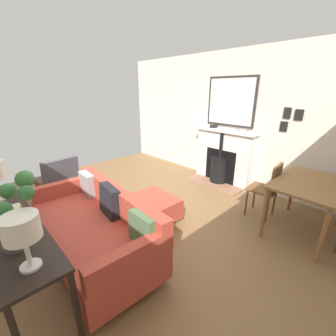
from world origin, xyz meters
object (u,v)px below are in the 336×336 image
(mantel_bowl_near, at_px, (213,126))
(armchair_accent, at_px, (58,177))
(console_table, at_px, (13,233))
(dining_table, at_px, (309,189))
(table_lamp_far_end, at_px, (21,230))
(potted_plant, at_px, (6,206))
(mantel_bowl_far, at_px, (242,130))
(ottoman, at_px, (151,208))
(dining_chair_near_fireplace, at_px, (269,186))
(fireplace, at_px, (222,159))
(book_stack, at_px, (6,213))
(sofa, at_px, (96,227))

(mantel_bowl_near, distance_m, armchair_accent, 3.19)
(console_table, distance_m, dining_table, 3.43)
(armchair_accent, relative_size, table_lamp_far_end, 1.97)
(potted_plant, bearing_deg, mantel_bowl_far, -177.53)
(ottoman, xyz_separation_m, dining_chair_near_fireplace, (-1.37, 1.13, 0.29))
(armchair_accent, distance_m, potted_plant, 2.35)
(fireplace, bearing_deg, table_lamp_far_end, 13.17)
(console_table, xyz_separation_m, table_lamp_far_end, (0.00, 0.68, 0.38))
(armchair_accent, distance_m, book_stack, 1.80)
(armchair_accent, xyz_separation_m, book_stack, (0.94, 1.50, 0.32))
(table_lamp_far_end, relative_size, dining_chair_near_fireplace, 0.46)
(sofa, bearing_deg, ottoman, -176.81)
(ottoman, relative_size, potted_plant, 1.24)
(dining_chair_near_fireplace, bearing_deg, fireplace, -119.45)
(armchair_accent, height_order, console_table, armchair_accent)
(table_lamp_far_end, height_order, dining_table, table_lamp_far_end)
(dining_table, distance_m, dining_chair_near_fireplace, 0.54)
(mantel_bowl_near, height_order, console_table, mantel_bowl_near)
(book_stack, xyz_separation_m, dining_chair_near_fireplace, (-3.04, 1.31, -0.24))
(mantel_bowl_near, bearing_deg, potted_plant, 12.31)
(armchair_accent, bearing_deg, fireplace, 151.75)
(sofa, distance_m, ottoman, 0.90)
(mantel_bowl_far, bearing_deg, book_stack, -5.83)
(mantel_bowl_far, distance_m, dining_chair_near_fireplace, 1.35)
(potted_plant, xyz_separation_m, book_stack, (-0.02, -0.55, -0.31))
(fireplace, distance_m, table_lamp_far_end, 3.91)
(mantel_bowl_near, distance_m, ottoman, 2.37)
(console_table, xyz_separation_m, dining_table, (-3.03, 1.60, 0.00))
(mantel_bowl_near, xyz_separation_m, potted_plant, (3.82, 0.83, -0.08))
(table_lamp_far_end, bearing_deg, console_table, -90.00)
(table_lamp_far_end, xyz_separation_m, dining_chair_near_fireplace, (-3.04, 0.40, -0.51))
(table_lamp_far_end, distance_m, book_stack, 0.94)
(mantel_bowl_near, bearing_deg, fireplace, 84.12)
(potted_plant, distance_m, dining_chair_near_fireplace, 3.20)
(ottoman, relative_size, book_stack, 2.38)
(armchair_accent, height_order, potted_plant, potted_plant)
(mantel_bowl_far, distance_m, console_table, 3.83)
(mantel_bowl_far, height_order, sofa, mantel_bowl_far)
(mantel_bowl_near, height_order, dining_chair_near_fireplace, mantel_bowl_near)
(mantel_bowl_near, height_order, book_stack, mantel_bowl_near)
(console_table, height_order, table_lamp_far_end, table_lamp_far_end)
(sofa, bearing_deg, mantel_bowl_near, -170.45)
(book_stack, distance_m, dining_table, 3.54)
(fireplace, bearing_deg, sofa, 3.90)
(dining_chair_near_fireplace, bearing_deg, mantel_bowl_near, -115.47)
(dining_chair_near_fireplace, bearing_deg, book_stack, -23.25)
(mantel_bowl_near, relative_size, potted_plant, 0.28)
(console_table, bearing_deg, ottoman, -178.38)
(ottoman, xyz_separation_m, dining_table, (-1.37, 1.65, 0.42))
(mantel_bowl_far, xyz_separation_m, console_table, (3.80, -0.16, -0.50))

